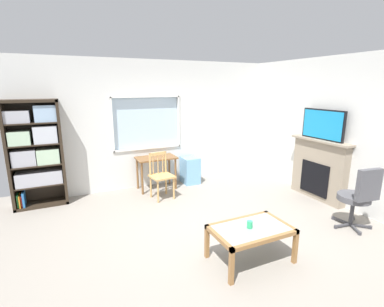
{
  "coord_description": "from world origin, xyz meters",
  "views": [
    {
      "loc": [
        -1.81,
        -3.47,
        2.16
      ],
      "look_at": [
        0.11,
        0.6,
        1.08
      ],
      "focal_mm": 26.49,
      "sensor_mm": 36.0,
      "label": 1
    }
  ],
  "objects": [
    {
      "name": "bookshelf",
      "position": [
        -2.23,
        2.18,
        1.03
      ],
      "size": [
        0.9,
        0.38,
        1.94
      ],
      "color": "#2D2319",
      "rests_on": "ground"
    },
    {
      "name": "wall_back_with_window",
      "position": [
        0.01,
        2.42,
        1.34
      ],
      "size": [
        5.51,
        0.15,
        2.69
      ],
      "color": "silver",
      "rests_on": "ground"
    },
    {
      "name": "desk_under_window",
      "position": [
        -0.04,
        2.07,
        0.58
      ],
      "size": [
        0.83,
        0.48,
        0.7
      ],
      "color": "brown",
      "rests_on": "ground"
    },
    {
      "name": "office_chair",
      "position": [
        2.19,
        -0.91,
        0.55
      ],
      "size": [
        0.58,
        0.59,
        1.0
      ],
      "color": "#4C4C51",
      "rests_on": "ground"
    },
    {
      "name": "sippy_cup",
      "position": [
        0.2,
        -0.88,
        0.5
      ],
      "size": [
        0.07,
        0.07,
        0.09
      ],
      "primitive_type": "cylinder",
      "color": "#33B770",
      "rests_on": "coffee_table"
    },
    {
      "name": "tv",
      "position": [
        2.64,
        0.25,
        1.46
      ],
      "size": [
        0.06,
        0.9,
        0.56
      ],
      "color": "black",
      "rests_on": "fireplace"
    },
    {
      "name": "fireplace",
      "position": [
        2.66,
        0.25,
        0.59
      ],
      "size": [
        0.26,
        1.25,
        1.18
      ],
      "color": "gray",
      "rests_on": "ground"
    },
    {
      "name": "ground",
      "position": [
        0.0,
        0.0,
        -0.01
      ],
      "size": [
        6.51,
        5.84,
        0.02
      ],
      "primitive_type": "cube",
      "color": "gray"
    },
    {
      "name": "plastic_drawer_unit",
      "position": [
        0.78,
        2.12,
        0.3
      ],
      "size": [
        0.35,
        0.4,
        0.6
      ],
      "primitive_type": "cube",
      "color": "#72ADDB",
      "rests_on": "ground"
    },
    {
      "name": "wall_right",
      "position": [
        2.81,
        0.0,
        1.35
      ],
      "size": [
        0.12,
        5.04,
        2.69
      ],
      "primitive_type": "cube",
      "color": "silver",
      "rests_on": "ground"
    },
    {
      "name": "wooden_chair",
      "position": [
        -0.11,
        1.56,
        0.46
      ],
      "size": [
        0.47,
        0.45,
        0.9
      ],
      "color": "tan",
      "rests_on": "ground"
    },
    {
      "name": "coffee_table",
      "position": [
        0.22,
        -0.89,
        0.39
      ],
      "size": [
        0.98,
        0.62,
        0.45
      ],
      "color": "#8C9E99",
      "rests_on": "ground"
    }
  ]
}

